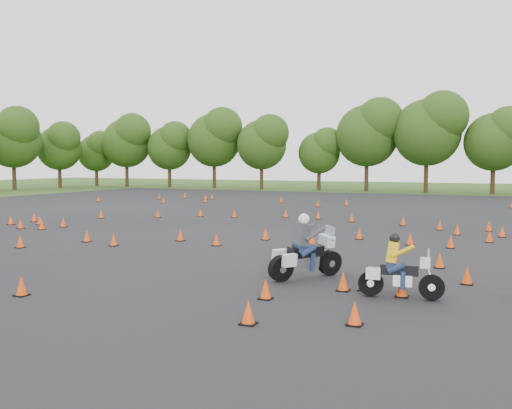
% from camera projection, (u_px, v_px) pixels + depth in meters
% --- Properties ---
extents(ground, '(140.00, 140.00, 0.00)m').
position_uv_depth(ground, '(215.00, 242.00, 22.42)').
color(ground, '#2D5119').
rests_on(ground, ground).
extents(asphalt_pad, '(62.00, 62.00, 0.00)m').
position_uv_depth(asphalt_pad, '(273.00, 226.00, 27.88)').
color(asphalt_pad, black).
rests_on(asphalt_pad, ground).
extents(treeline, '(86.67, 32.45, 10.95)m').
position_uv_depth(treeline, '(407.00, 146.00, 53.29)').
color(treeline, '#294614').
rests_on(treeline, ground).
extents(traffic_cones, '(36.11, 32.98, 0.45)m').
position_uv_depth(traffic_cones, '(257.00, 222.00, 27.54)').
color(traffic_cones, '#FF470A').
rests_on(traffic_cones, asphalt_pad).
extents(rider_grey, '(1.90, 2.30, 1.78)m').
position_uv_depth(rider_grey, '(305.00, 246.00, 15.31)').
color(rider_grey, '#3C3E43').
rests_on(rider_grey, ground).
extents(rider_yellow, '(1.99, 0.79, 1.50)m').
position_uv_depth(rider_yellow, '(401.00, 266.00, 13.05)').
color(rider_yellow, yellow).
rests_on(rider_yellow, ground).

